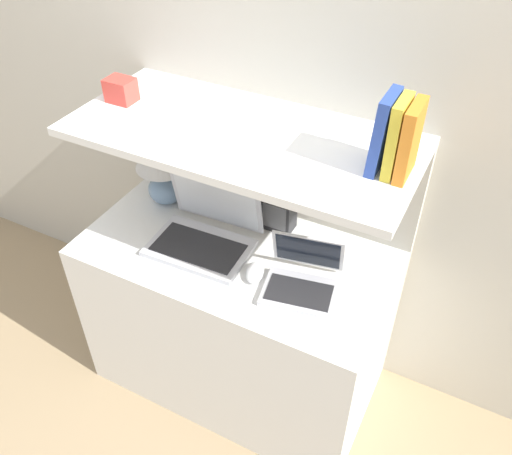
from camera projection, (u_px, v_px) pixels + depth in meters
The scene contains 14 objects.
ground_plane at pixel (205, 428), 2.23m from camera, with size 12.00×12.00×0.00m, color #9E8460.
wall_back at pixel (280, 96), 1.90m from camera, with size 6.00×0.05×2.40m.
desk at pixel (237, 320), 2.19m from camera, with size 1.13×0.58×0.74m.
back_riser at pixel (271, 236), 2.26m from camera, with size 1.13×0.04×1.17m.
shelf at pixel (241, 136), 1.71m from camera, with size 1.13×0.52×0.03m.
table_lamp at pixel (163, 160), 2.06m from camera, with size 0.21×0.21×0.32m.
laptop_large at pixel (205, 233), 1.96m from camera, with size 0.37×0.30×0.23m.
laptop_small at pixel (302, 279), 1.79m from camera, with size 0.28×0.27×0.18m.
computer_mouse at pixel (255, 272), 1.85m from camera, with size 0.09×0.12×0.03m.
router_box at pixel (279, 212), 2.01m from camera, with size 0.12×0.08×0.15m.
book_orange at pixel (410, 141), 1.45m from camera, with size 0.03×0.13×0.22m.
book_yellow at pixel (397, 137), 1.46m from camera, with size 0.03×0.12×0.22m.
book_blue at pixel (383, 133), 1.48m from camera, with size 0.04×0.13×0.23m.
shelf_gadget at pixel (121, 90), 1.84m from camera, with size 0.10×0.08×0.08m.
Camera 1 is at (0.73, -0.96, 2.06)m, focal length 38.00 mm.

